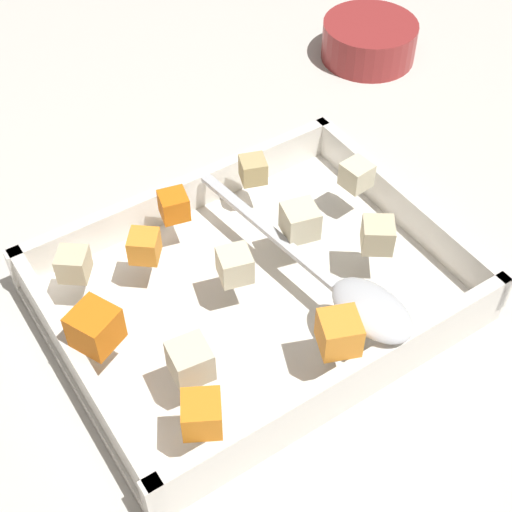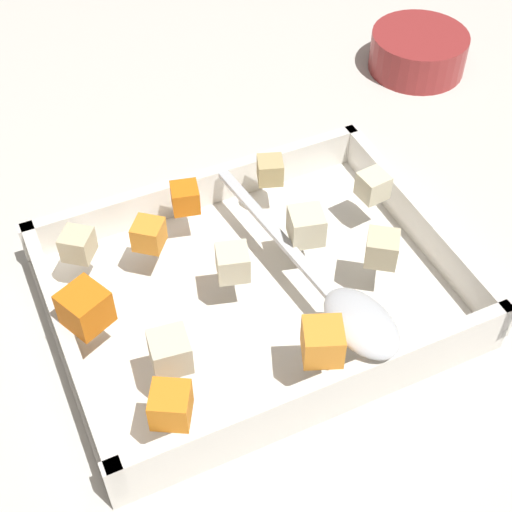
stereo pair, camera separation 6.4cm
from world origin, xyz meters
name	(u,v)px [view 1 (the left image)]	position (x,y,z in m)	size (l,w,h in m)	color
ground_plane	(247,297)	(0.00, 0.00, 0.00)	(4.00, 4.00, 0.00)	beige
baking_dish	(256,292)	(0.00, 0.01, 0.02)	(0.35, 0.27, 0.05)	white
carrot_chunk_heap_side	(174,205)	(0.03, -0.08, 0.07)	(0.02, 0.02, 0.02)	orange
carrot_chunk_back_center	(144,246)	(0.07, -0.05, 0.07)	(0.03, 0.03, 0.03)	orange
carrot_chunk_front_center	(95,328)	(0.15, 0.01, 0.07)	(0.03, 0.03, 0.03)	orange
carrot_chunk_near_left	(339,333)	(-0.01, 0.12, 0.07)	(0.03, 0.03, 0.03)	orange
carrot_chunk_center	(202,414)	(0.11, 0.12, 0.07)	(0.03, 0.03, 0.03)	orange
potato_chunk_far_right	(357,175)	(-0.14, -0.02, 0.07)	(0.02, 0.02, 0.02)	beige
potato_chunk_corner_se	(73,264)	(0.13, -0.06, 0.07)	(0.03, 0.03, 0.03)	beige
potato_chunk_rim_edge	(253,170)	(-0.06, -0.08, 0.07)	(0.02, 0.02, 0.02)	tan
potato_chunk_mid_left	(235,265)	(0.02, 0.01, 0.07)	(0.03, 0.03, 0.03)	beige
potato_chunk_corner_ne	(378,235)	(-0.10, 0.05, 0.07)	(0.03, 0.03, 0.03)	beige
potato_chunk_heap_top	(302,222)	(-0.06, 0.00, 0.07)	(0.03, 0.03, 0.03)	beige
parsnip_chunk_near_right	(190,361)	(0.10, 0.08, 0.07)	(0.03, 0.03, 0.03)	beige
serving_spoon	(359,300)	(-0.05, 0.10, 0.06)	(0.06, 0.26, 0.02)	silver
small_prep_bowl	(369,41)	(-0.34, -0.25, 0.02)	(0.12, 0.12, 0.05)	maroon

